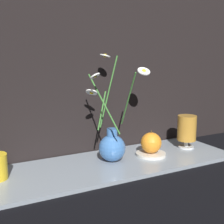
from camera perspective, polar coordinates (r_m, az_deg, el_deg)
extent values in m
plane|color=black|center=(1.08, -0.15, -9.84)|extent=(6.00, 6.00, 0.00)
cube|color=gray|center=(1.08, -0.15, -9.54)|extent=(0.90, 0.29, 0.01)
cube|color=black|center=(1.17, -4.03, 19.11)|extent=(1.40, 0.02, 1.10)
sphere|color=#3F72B7|center=(1.08, 0.02, -6.61)|extent=(0.09, 0.09, 0.09)
cylinder|color=#3F72B7|center=(1.06, 0.02, -3.94)|extent=(0.04, 0.04, 0.03)
cylinder|color=#3D7A33|center=(0.99, -1.45, 1.47)|extent=(0.07, 0.10, 0.19)
cylinder|color=white|center=(0.93, -3.13, 6.60)|extent=(0.04, 0.04, 0.02)
sphere|color=yellow|center=(0.93, -3.13, 6.60)|extent=(0.01, 0.01, 0.01)
cylinder|color=#3D7A33|center=(1.06, 2.98, 2.24)|extent=(0.02, 0.12, 0.19)
cylinder|color=white|center=(1.08, 5.90, 7.43)|extent=(0.05, 0.04, 0.03)
sphere|color=yellow|center=(1.08, 5.90, 7.43)|extent=(0.02, 0.02, 0.02)
cylinder|color=#3D7A33|center=(1.06, -1.86, 0.30)|extent=(0.06, 0.06, 0.12)
cylinder|color=white|center=(1.06, -3.75, 3.63)|extent=(0.05, 0.05, 0.02)
sphere|color=yellow|center=(1.06, -3.75, 3.63)|extent=(0.01, 0.01, 0.01)
cylinder|color=#3D7A33|center=(1.06, -0.62, 3.70)|extent=(0.07, 0.01, 0.24)
cylinder|color=white|center=(1.09, -1.25, 10.26)|extent=(0.04, 0.04, 0.01)
sphere|color=yellow|center=(1.09, -1.25, 10.26)|extent=(0.01, 0.01, 0.01)
cylinder|color=silver|center=(1.27, 13.37, -6.22)|extent=(0.06, 0.06, 0.01)
cylinder|color=silver|center=(1.27, 13.40, -5.56)|extent=(0.02, 0.02, 0.02)
cylinder|color=#B77F2D|center=(1.25, 13.52, -2.86)|extent=(0.07, 0.07, 0.10)
cylinder|color=silver|center=(1.16, 7.04, -7.61)|extent=(0.11, 0.11, 0.01)
sphere|color=orange|center=(1.14, 7.09, -5.58)|extent=(0.08, 0.08, 0.08)
cylinder|color=#4C3819|center=(1.13, 7.13, -3.55)|extent=(0.00, 0.00, 0.01)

